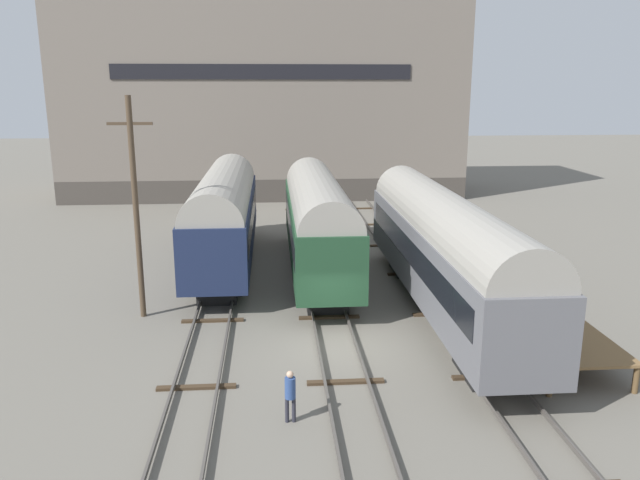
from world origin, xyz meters
The scene contains 12 objects.
ground_plane centered at (0.00, 0.00, 0.00)m, with size 200.00×200.00×0.00m, color #6B665B.
track_left centered at (-4.95, 0.00, 0.14)m, with size 2.60×60.00×0.26m.
track_middle centered at (0.00, 0.00, 0.14)m, with size 2.60×60.00×0.26m.
track_right centered at (4.95, 0.00, 0.14)m, with size 2.60×60.00×0.26m.
train_car_navy centered at (-4.95, 11.34, 3.04)m, with size 3.06×16.01×5.37m.
train_car_green centered at (0.00, 9.58, 3.01)m, with size 2.97×15.88×5.29m.
train_car_grey centered at (4.95, 3.37, 3.04)m, with size 2.98×18.88×5.32m.
station_platform centered at (7.84, 0.95, 0.95)m, with size 3.16×10.98×1.03m.
bench centered at (8.20, 0.71, 1.52)m, with size 1.40×0.40×0.91m.
person_worker centered at (-1.92, -5.32, 0.98)m, with size 0.32×0.32×1.63m.
utility_pole centered at (-7.99, 3.91, 4.83)m, with size 1.80×0.24×9.33m.
warehouse_building centered at (-2.93, 35.98, 9.79)m, with size 34.67×11.16×19.57m.
Camera 1 is at (-2.34, -21.98, 9.71)m, focal length 35.00 mm.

